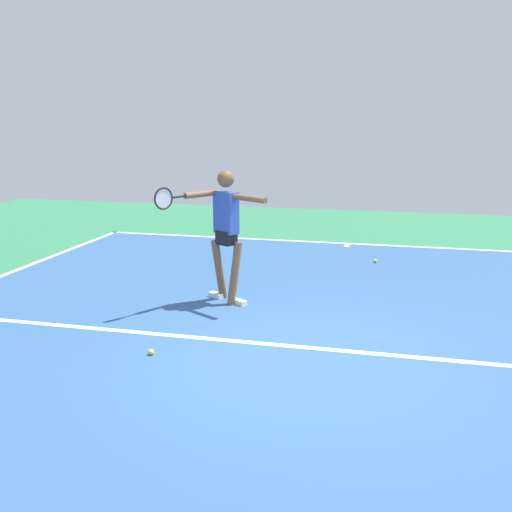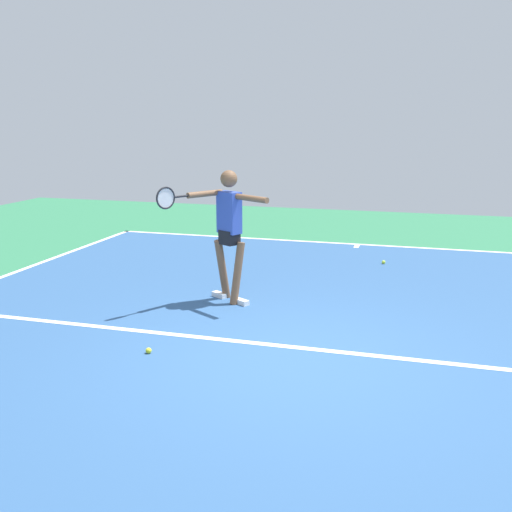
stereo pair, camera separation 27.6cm
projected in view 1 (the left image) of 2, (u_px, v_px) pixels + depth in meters
The scene contains 8 objects.
ground_plane at pixel (294, 359), 6.42m from camera, with size 22.05×22.05×0.00m, color #2D754C.
court_surface at pixel (294, 359), 6.42m from camera, with size 10.73×12.70×0.00m, color #2D5484.
court_line_baseline_near at pixel (348, 243), 12.39m from camera, with size 10.73×0.10×0.01m, color white.
court_line_service at pixel (300, 347), 6.76m from camera, with size 8.05×0.10×0.01m, color white.
court_line_centre_mark at pixel (347, 245), 12.20m from camera, with size 0.10×0.30×0.01m, color white.
tennis_player at pixel (225, 226), 8.20m from camera, with size 1.37×1.07×1.86m.
tennis_ball_near_player at pixel (375, 261), 10.72m from camera, with size 0.07×0.07×0.07m, color #C6E53D.
tennis_ball_by_sideline at pixel (151, 352), 6.52m from camera, with size 0.07×0.07×0.07m, color yellow.
Camera 1 is at (-1.03, 5.93, 2.52)m, focal length 41.75 mm.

